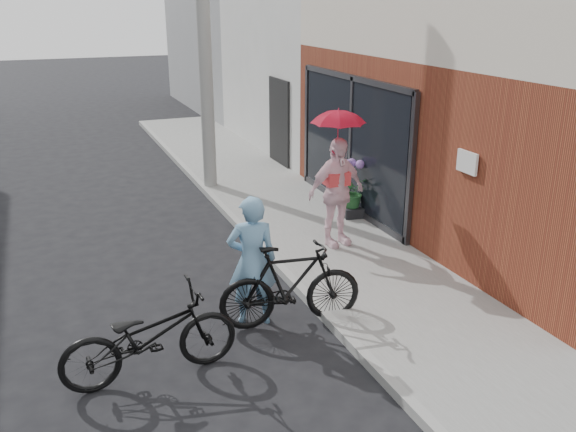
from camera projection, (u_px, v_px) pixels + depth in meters
ground at (255, 332)px, 7.58m from camera, size 80.00×80.00×0.00m
sidewalk at (335, 246)px, 10.05m from camera, size 2.20×24.00×0.12m
curb at (269, 257)px, 9.64m from camera, size 0.12×24.00×0.12m
plaster_building at (390, 15)px, 16.82m from camera, size 8.00×6.00×7.00m
east_building_far at (292, 10)px, 22.92m from camera, size 8.00×8.00×7.00m
utility_pole at (203, 21)px, 12.02m from camera, size 0.28×0.28×7.00m
officer at (252, 261)px, 7.55m from camera, size 0.70×0.54×1.69m
bike_left at (150, 336)px, 6.52m from camera, size 1.95×0.76×1.01m
bike_right at (291, 285)px, 7.59m from camera, size 1.87×0.78×1.09m
kimono_woman at (336, 192)px, 9.70m from camera, size 1.10×0.60×1.77m
parasol at (338, 115)px, 9.28m from camera, size 0.81×0.81×0.71m
planter at (353, 212)px, 11.23m from camera, size 0.41×0.41×0.18m
potted_plant at (353, 192)px, 11.10m from camera, size 0.52×0.45×0.58m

